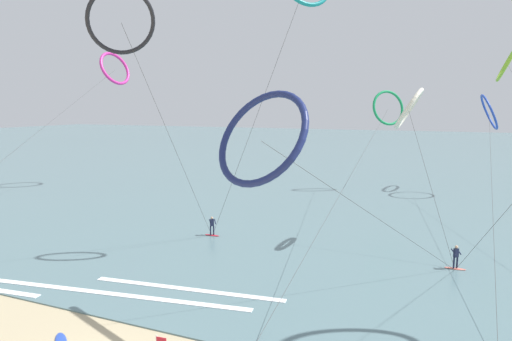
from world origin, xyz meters
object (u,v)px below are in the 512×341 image
Objects in this scene: kite_cobalt at (489,112)px; surfboard_spare at (61,341)px; kite_navy at (262,138)px; kite_emerald at (388,108)px; surfer_crimson at (212,227)px; surfer_coral at (456,259)px; kite_lime at (507,63)px; kite_ivory at (409,109)px; kite_magenta at (115,69)px; kite_charcoal at (121,21)px.

surfboard_spare is at bearing 151.51° from kite_cobalt.
kite_emerald reaches higher than kite_navy.
surfer_coral is at bearing 137.93° from surfer_crimson.
kite_emerald is 12.14m from kite_cobalt.
surfer_coral is 31.81m from kite_cobalt.
surfer_crimson is 1.00× the size of surfer_coral.
surfer_crimson is at bearing 95.47° from surfboard_spare.
kite_lime is at bearing -166.05° from surfer_crimson.
kite_ivory reaches higher than kite_navy.
kite_magenta reaches higher than kite_emerald.
surfer_coral is at bearing 45.44° from surfboard_spare.
kite_navy is at bearing -16.71° from kite_lime.
kite_navy is (-9.52, -12.61, 9.01)m from surfer_coral.
kite_ivory reaches higher than surfer_crimson.
surfer_coral is 40.05m from kite_lime.
kite_emerald is at bearing 90.56° from kite_cobalt.
kite_navy is at bearing 86.99° from surfer_crimson.
kite_cobalt is (13.24, 42.64, 0.78)m from kite_navy.
surfboard_spare is (26.49, -36.21, -16.53)m from kite_magenta.
kite_cobalt is (-2.20, -6.10, -6.44)m from kite_lime.
kite_magenta is at bearing 158.81° from kite_navy.
kite_magenta is 0.71× the size of kite_cobalt.
surfer_crimson is at bearing -117.45° from kite_magenta.
kite_cobalt is (12.08, 1.05, -0.51)m from kite_emerald.
surfer_coral is 0.04× the size of kite_cobalt.
kite_charcoal is (-1.10, -9.66, 15.96)m from surfer_crimson.
surfer_crimson is 0.09× the size of kite_charcoal.
kite_lime is 61.57m from surfboard_spare.
kite_emerald is (-14.28, -7.14, -5.94)m from kite_lime.
surfer_coral is 0.13× the size of kite_ivory.
kite_emerald is (1.16, 41.59, 1.29)m from kite_navy.
surfboard_spare is at bearing 4.85° from surfer_coral.
surfer_coral is 27.67m from kite_charcoal.
kite_lime is 9.14m from kite_cobalt.
kite_charcoal reaches higher than kite_ivory.
kite_emerald is (11.23, 28.41, 10.30)m from surfer_crimson.
surfer_coral is at bearing -104.31° from kite_magenta.
kite_emerald is 3.59× the size of kite_ivory.
surfer_crimson is 19.60m from surfer_coral.
surfer_crimson is at bearing -153.86° from kite_emerald.
kite_charcoal is at bearing -177.22° from kite_navy.
kite_navy is at bearing 114.16° from kite_charcoal.
surfer_coral is 0.95× the size of surfboard_spare.
kite_lime is 1.11× the size of kite_emerald.
kite_magenta is (-34.77, 30.74, 6.74)m from kite_navy.
kite_ivory is (40.36, -13.36, -5.42)m from kite_magenta.
surfer_coral is at bearing -116.20° from kite_emerald.
kite_ivory is (4.43, -24.22, 0.03)m from kite_emerald.
kite_lime is 51.63m from kite_navy.
kite_ivory is at bearing -16.58° from kite_lime.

